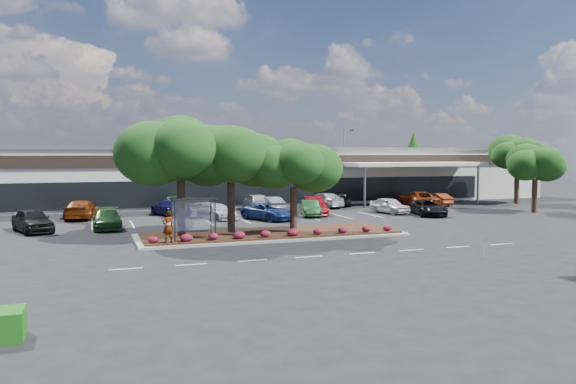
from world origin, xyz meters
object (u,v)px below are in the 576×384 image
object	(u,v)px
light_pole	(345,169)
survey_stake	(484,245)
car_1	(107,219)
car_0	(33,220)

from	to	relation	value
light_pole	survey_stake	size ratio (longest dim) A/B	8.72
light_pole	car_1	world-z (taller)	light_pole
car_0	car_1	bearing A→B (deg)	-16.66
car_0	car_1	world-z (taller)	car_0
survey_stake	car_1	distance (m)	26.67
car_1	survey_stake	bearing A→B (deg)	-43.74
light_pole	car_1	distance (m)	31.88
car_0	car_1	size ratio (longest dim) A/B	0.98
survey_stake	car_0	size ratio (longest dim) A/B	0.20
light_pole	car_1	size ratio (longest dim) A/B	1.69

